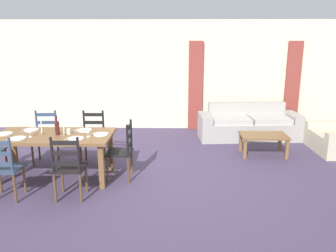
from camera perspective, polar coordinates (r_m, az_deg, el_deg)
name	(u,v)px	position (r m, az deg, el deg)	size (l,w,h in m)	color
ground_plane	(152,177)	(5.76, -2.65, -8.63)	(9.60, 9.60, 0.02)	#473A56
wall_far	(160,75)	(8.64, -1.31, 8.49)	(9.60, 0.16, 2.70)	beige
curtain_panel_left	(195,86)	(8.54, 4.64, 6.69)	(0.35, 0.08, 2.20)	brown
curtain_panel_right	(292,86)	(9.01, 20.16, 6.26)	(0.35, 0.08, 2.20)	brown
dining_table	(53,140)	(5.79, -18.73, -2.19)	(1.90, 0.96, 0.75)	brown
dining_chair_near_left	(3,168)	(5.34, -25.92, -6.40)	(0.43, 0.42, 0.96)	#314159
dining_chair_near_right	(69,168)	(5.03, -16.32, -6.73)	(0.43, 0.41, 0.96)	black
dining_chair_far_left	(45,137)	(6.68, -19.90, -1.78)	(0.44, 0.42, 0.96)	#314460
dining_chair_far_right	(93,137)	(6.43, -12.51, -1.85)	(0.42, 0.40, 0.96)	black
dining_chair_head_east	(123,151)	(5.59, -7.64, -4.14)	(0.41, 0.43, 0.96)	black
dinner_plate_near_left	(18,138)	(5.72, -23.88, -1.89)	(0.24, 0.24, 0.02)	white
fork_near_left	(9,139)	(5.78, -25.22, -1.92)	(0.02, 0.17, 0.01)	silver
dinner_plate_near_right	(76,139)	(5.40, -15.19, -2.06)	(0.24, 0.24, 0.02)	white
fork_near_right	(66,139)	(5.44, -16.70, -2.09)	(0.02, 0.17, 0.01)	silver
dinner_plate_far_left	(31,130)	(6.15, -21.97, -0.60)	(0.24, 0.24, 0.02)	white
fork_far_left	(23,130)	(6.22, -23.24, -0.64)	(0.02, 0.17, 0.01)	silver
dinner_plate_far_right	(85,130)	(5.86, -13.85, -0.68)	(0.24, 0.24, 0.02)	white
fork_far_right	(76,130)	(5.90, -15.25, -0.72)	(0.02, 0.17, 0.01)	silver
dinner_plate_head_west	(5,134)	(6.08, -25.73, -1.18)	(0.24, 0.24, 0.02)	white
dinner_plate_head_east	(101,134)	(5.55, -11.21, -1.37)	(0.24, 0.24, 0.02)	white
fork_head_east	(92,135)	(5.58, -12.71, -1.42)	(0.02, 0.17, 0.01)	silver
wine_bottle	(57,128)	(5.70, -18.13, -0.27)	(0.07, 0.07, 0.32)	#471919
wine_glass_near_left	(30,130)	(5.72, -22.24, -0.66)	(0.06, 0.06, 0.16)	white
wine_glass_near_right	(88,130)	(5.45, -13.33, -0.68)	(0.06, 0.06, 0.16)	white
coffee_cup_primary	(69,132)	(5.70, -16.35, -0.90)	(0.07, 0.07, 0.09)	beige
candle_tall	(42,130)	(5.83, -20.45, -0.58)	(0.05, 0.05, 0.26)	#998C66
candle_short	(64,132)	(5.65, -17.06, -1.05)	(0.05, 0.05, 0.18)	#998C66
couch	(248,126)	(8.09, 13.33, 0.07)	(2.33, 0.95, 0.80)	#A49F98
coffee_table	(263,138)	(6.94, 15.74, -1.91)	(0.90, 0.56, 0.42)	brown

